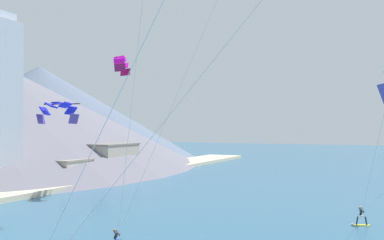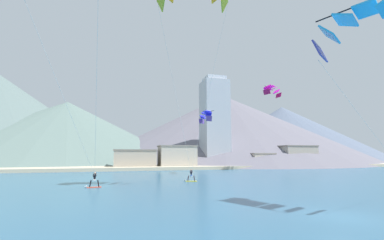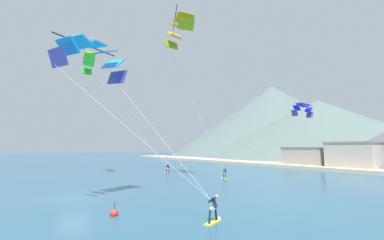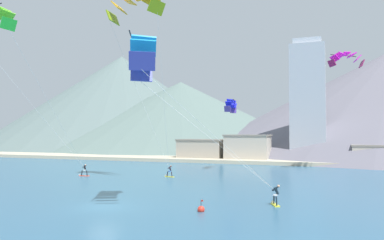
{
  "view_description": "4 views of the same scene",
  "coord_description": "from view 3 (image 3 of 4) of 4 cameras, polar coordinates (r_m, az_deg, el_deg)",
  "views": [
    {
      "loc": [
        -28.7,
        2.22,
        8.93
      ],
      "look_at": [
        1.89,
        17.1,
        9.51
      ],
      "focal_mm": 40.0,
      "sensor_mm": 36.0,
      "label": 1
    },
    {
      "loc": [
        -12.29,
        -12.27,
        3.55
      ],
      "look_at": [
        -3.32,
        19.92,
        7.99
      ],
      "focal_mm": 24.0,
      "sensor_mm": 36.0,
      "label": 2
    },
    {
      "loc": [
        25.61,
        -4.64,
        4.53
      ],
      "look_at": [
        -0.7,
        13.19,
        7.93
      ],
      "focal_mm": 24.0,
      "sensor_mm": 36.0,
      "label": 3
    },
    {
      "loc": [
        17.39,
        -26.31,
        6.04
      ],
      "look_at": [
        3.26,
        11.95,
        7.43
      ],
      "focal_mm": 35.0,
      "sensor_mm": 36.0,
      "label": 4
    }
  ],
  "objects": [
    {
      "name": "parafoil_kite_near_trail",
      "position": [
        45.61,
        -21.86,
        12.02
      ],
      "size": [
        6.38,
        14.8,
        18.23
      ],
      "color": "green"
    },
    {
      "name": "kitesurfer_near_lead",
      "position": [
        38.79,
        7.16,
        -12.11
      ],
      "size": [
        1.78,
        0.91,
        1.62
      ],
      "color": "yellow",
      "rests_on": "ground"
    },
    {
      "name": "shore_building_promenade_mid",
      "position": [
        60.43,
        32.43,
        -6.77
      ],
      "size": [
        9.1,
        6.84,
        5.65
      ],
      "color": "#B7AD9E",
      "rests_on": "ground"
    },
    {
      "name": "kitesurfer_near_trail",
      "position": [
        46.51,
        -5.54,
        -11.07
      ],
      "size": [
        1.77,
        0.66,
        1.68
      ],
      "color": "#E54C33",
      "rests_on": "ground"
    },
    {
      "name": "kitesurfer_mid_center",
      "position": [
        16.71,
        5.13,
        -19.86
      ],
      "size": [
        1.05,
        1.76,
        1.78
      ],
      "color": "yellow",
      "rests_on": "ground"
    },
    {
      "name": "shore_building_harbour_front",
      "position": [
        65.38,
        24.25,
        -7.52
      ],
      "size": [
        9.93,
        6.57,
        4.61
      ],
      "color": "#A89E8E",
      "rests_on": "ground"
    },
    {
      "name": "shoreline_strip",
      "position": [
        59.55,
        30.7,
        -9.29
      ],
      "size": [
        180.0,
        10.0,
        0.7
      ],
      "primitive_type": "cube",
      "color": "beige",
      "rests_on": "ground"
    },
    {
      "name": "parafoil_kite_distant_low_drift",
      "position": [
        43.54,
        23.42,
        2.39
      ],
      "size": [
        1.51,
        4.6,
        2.13
      ],
      "color": "#573C97"
    },
    {
      "name": "mountain_peak_west_ridge",
      "position": [
        119.88,
        26.26,
        -1.79
      ],
      "size": [
        99.09,
        99.09,
        24.47
      ],
      "color": "slate",
      "rests_on": "ground"
    },
    {
      "name": "mountain_peak_far_spur",
      "position": [
        146.02,
        17.58,
        -0.13
      ],
      "size": [
        110.96,
        110.96,
        38.03
      ],
      "color": "slate",
      "rests_on": "ground"
    },
    {
      "name": "parafoil_kite_mid_center",
      "position": [
        23.99,
        -21.21,
        13.21
      ],
      "size": [
        11.99,
        8.56,
        12.07
      ],
      "color": "#373C9E"
    },
    {
      "name": "race_marker_buoy",
      "position": [
        18.94,
        -16.9,
        -19.21
      ],
      "size": [
        0.56,
        0.56,
        1.02
      ],
      "color": "red",
      "rests_on": "ground"
    },
    {
      "name": "parafoil_kite_near_lead",
      "position": [
        39.71,
        -2.74,
        19.81
      ],
      "size": [
        8.29,
        9.0,
        22.01
      ],
      "color": "#769512"
    },
    {
      "name": "ground_plane",
      "position": [
        26.42,
        -24.42,
        -15.45
      ],
      "size": [
        400.0,
        400.0,
        0.0
      ],
      "primitive_type": "plane",
      "color": "#2D5B7A"
    }
  ]
}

